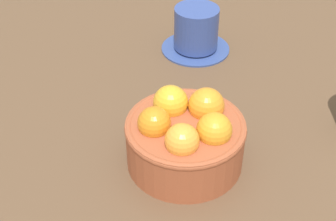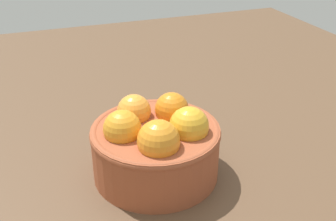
# 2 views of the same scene
# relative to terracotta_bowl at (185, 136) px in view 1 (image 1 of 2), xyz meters

# --- Properties ---
(ground_plane) EXTENTS (1.25, 1.11, 0.04)m
(ground_plane) POSITION_rel_terracotta_bowl_xyz_m (0.00, 0.00, -0.06)
(ground_plane) COLOR brown
(terracotta_bowl) EXTENTS (0.14, 0.14, 0.09)m
(terracotta_bowl) POSITION_rel_terracotta_bowl_xyz_m (0.00, 0.00, 0.00)
(terracotta_bowl) COLOR #9E4C2D
(terracotta_bowl) RESTS_ON ground_plane
(coffee_cup) EXTENTS (0.11, 0.11, 0.08)m
(coffee_cup) POSITION_rel_terracotta_bowl_xyz_m (-0.24, -0.11, -0.01)
(coffee_cup) COLOR #324786
(coffee_cup) RESTS_ON ground_plane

